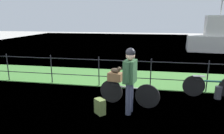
# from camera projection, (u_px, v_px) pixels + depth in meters

# --- Properties ---
(ground_plane) EXTENTS (60.00, 60.00, 0.00)m
(ground_plane) POSITION_uv_depth(u_px,v_px,m) (80.00, 112.00, 5.11)
(ground_plane) COLOR beige
(grass_strip) EXTENTS (27.00, 2.40, 0.03)m
(grass_strip) POSITION_uv_depth(u_px,v_px,m) (106.00, 77.00, 8.18)
(grass_strip) COLOR #478438
(grass_strip) RESTS_ON ground
(harbor_water) EXTENTS (30.00, 30.00, 0.00)m
(harbor_water) POSITION_uv_depth(u_px,v_px,m) (127.00, 47.00, 16.74)
(harbor_water) COLOR #426684
(harbor_water) RESTS_ON ground
(iron_fence) EXTENTS (18.04, 0.04, 1.07)m
(iron_fence) POSITION_uv_depth(u_px,v_px,m) (99.00, 69.00, 6.96)
(iron_fence) COLOR black
(iron_fence) RESTS_ON ground
(bicycle_main) EXTENTS (1.68, 0.37, 0.67)m
(bicycle_main) POSITION_uv_depth(u_px,v_px,m) (128.00, 93.00, 5.48)
(bicycle_main) COLOR black
(bicycle_main) RESTS_ON ground
(wooden_crate) EXTENTS (0.43, 0.34, 0.23)m
(wooden_crate) POSITION_uv_depth(u_px,v_px,m) (115.00, 77.00, 5.51)
(wooden_crate) COLOR brown
(wooden_crate) RESTS_ON bicycle_main
(terrier_dog) EXTENTS (0.32, 0.19, 0.18)m
(terrier_dog) POSITION_uv_depth(u_px,v_px,m) (116.00, 70.00, 5.46)
(terrier_dog) COLOR #4C3D2D
(terrier_dog) RESTS_ON wooden_crate
(cyclist_person) EXTENTS (0.33, 0.53, 1.68)m
(cyclist_person) POSITION_uv_depth(u_px,v_px,m) (130.00, 75.00, 4.86)
(cyclist_person) COLOR #383D51
(cyclist_person) RESTS_ON ground
(backpack_on_paving) EXTENTS (0.33, 0.32, 0.40)m
(backpack_on_paving) POSITION_uv_depth(u_px,v_px,m) (100.00, 107.00, 4.99)
(backpack_on_paving) COLOR olive
(backpack_on_paving) RESTS_ON ground
(mooring_bollard) EXTENTS (0.20, 0.20, 0.39)m
(mooring_bollard) POSITION_uv_depth(u_px,v_px,m) (218.00, 93.00, 5.94)
(mooring_bollard) COLOR #38383D
(mooring_bollard) RESTS_ON ground
(bicycle_parked) EXTENTS (1.72, 0.17, 0.67)m
(bicycle_parked) POSITION_uv_depth(u_px,v_px,m) (211.00, 86.00, 6.03)
(bicycle_parked) COLOR black
(bicycle_parked) RESTS_ON ground
(moored_boat_near) EXTENTS (4.34, 2.54, 4.18)m
(moored_boat_near) POSITION_uv_depth(u_px,v_px,m) (218.00, 39.00, 14.45)
(moored_boat_near) COLOR silver
(moored_boat_near) RESTS_ON ground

